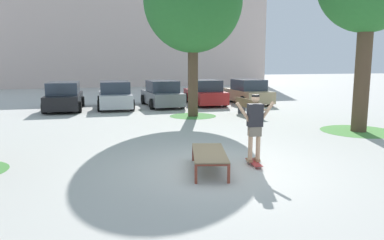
# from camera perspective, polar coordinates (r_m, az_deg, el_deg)

# --- Properties ---
(ground_plane) EXTENTS (120.00, 120.00, 0.00)m
(ground_plane) POSITION_cam_1_polar(r_m,az_deg,el_deg) (9.11, 4.32, -7.43)
(ground_plane) COLOR #B7B5AD
(building_facade) EXTENTS (29.66, 4.00, 11.54)m
(building_facade) POSITION_cam_1_polar(r_m,az_deg,el_deg) (40.61, -9.58, 13.40)
(building_facade) COLOR beige
(building_facade) RESTS_ON ground
(skate_box) EXTENTS (1.20, 2.03, 0.46)m
(skate_box) POSITION_cam_1_polar(r_m,az_deg,el_deg) (8.77, 2.68, -5.27)
(skate_box) COLOR brown
(skate_box) RESTS_ON ground
(skateboard) EXTENTS (0.28, 0.82, 0.09)m
(skateboard) POSITION_cam_1_polar(r_m,az_deg,el_deg) (9.42, 9.54, -6.50)
(skateboard) COLOR #B23333
(skateboard) RESTS_ON ground
(skater) EXTENTS (1.00, 0.31, 1.69)m
(skater) POSITION_cam_1_polar(r_m,az_deg,el_deg) (9.21, 9.70, -0.52)
(skater) COLOR tan
(skater) RESTS_ON skateboard
(grass_patch_near_right) EXTENTS (2.75, 2.75, 0.01)m
(grass_patch_near_right) POSITION_cam_1_polar(r_m,az_deg,el_deg) (15.14, 24.34, -1.58)
(grass_patch_near_right) COLOR #519342
(grass_patch_near_right) RESTS_ON ground
(tree_mid_back) EXTENTS (4.53, 4.53, 7.74)m
(tree_mid_back) POSITION_cam_1_polar(r_m,az_deg,el_deg) (17.68, 0.15, 17.97)
(tree_mid_back) COLOR brown
(tree_mid_back) RESTS_ON ground
(grass_patch_mid_back) EXTENTS (2.23, 2.23, 0.01)m
(grass_patch_mid_back) POSITION_cam_1_polar(r_m,az_deg,el_deg) (17.65, 0.14, 0.64)
(grass_patch_mid_back) COLOR #47893D
(grass_patch_mid_back) RESTS_ON ground
(car_black) EXTENTS (2.06, 4.27, 1.50)m
(car_black) POSITION_cam_1_polar(r_m,az_deg,el_deg) (20.96, -19.19, 3.35)
(car_black) COLOR black
(car_black) RESTS_ON ground
(car_silver) EXTENTS (2.03, 4.25, 1.50)m
(car_silver) POSITION_cam_1_polar(r_m,az_deg,el_deg) (21.04, -11.84, 3.68)
(car_silver) COLOR #B7BABF
(car_silver) RESTS_ON ground
(car_grey) EXTENTS (2.04, 4.26, 1.50)m
(car_grey) POSITION_cam_1_polar(r_m,az_deg,el_deg) (21.51, -4.67, 3.96)
(car_grey) COLOR slate
(car_grey) RESTS_ON ground
(car_red) EXTENTS (2.03, 4.25, 1.50)m
(car_red) POSITION_cam_1_polar(r_m,az_deg,el_deg) (22.38, 2.01, 4.18)
(car_red) COLOR red
(car_red) RESTS_ON ground
(car_tan) EXTENTS (1.93, 4.20, 1.50)m
(car_tan) POSITION_cam_1_polar(r_m,az_deg,el_deg) (23.10, 8.61, 4.23)
(car_tan) COLOR tan
(car_tan) RESTS_ON ground
(park_bench) EXTENTS (0.51, 2.41, 0.83)m
(park_bench) POSITION_cam_1_polar(r_m,az_deg,el_deg) (17.81, 8.83, 2.04)
(park_bench) COLOR brown
(park_bench) RESTS_ON ground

